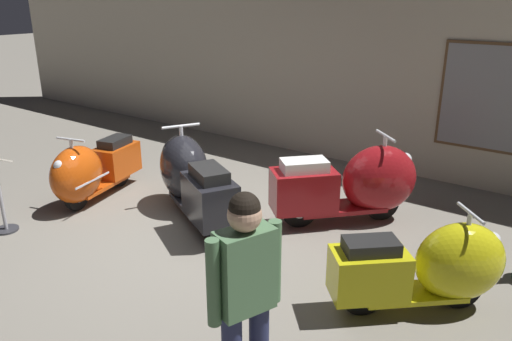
% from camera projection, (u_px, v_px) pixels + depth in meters
% --- Properties ---
extents(ground_plane, '(60.00, 60.00, 0.00)m').
position_uv_depth(ground_plane, '(191.00, 242.00, 5.74)').
color(ground_plane, slate).
extents(showroom_back_wall, '(18.00, 0.24, 3.38)m').
position_uv_depth(showroom_back_wall, '(350.00, 59.00, 8.02)').
color(showroom_back_wall, '#BCB29E').
rests_on(showroom_back_wall, ground).
extents(scooter_0, '(0.85, 1.65, 0.97)m').
position_uv_depth(scooter_0, '(90.00, 170.00, 6.71)').
color(scooter_0, black).
rests_on(scooter_0, ground).
extents(scooter_1, '(1.85, 1.32, 1.12)m').
position_uv_depth(scooter_1, '(191.00, 178.00, 6.27)').
color(scooter_1, black).
rests_on(scooter_1, ground).
extents(scooter_2, '(1.61, 1.68, 1.11)m').
position_uv_depth(scooter_2, '(356.00, 183.00, 6.09)').
color(scooter_2, black).
rests_on(scooter_2, ground).
extents(scooter_3, '(1.44, 1.38, 0.95)m').
position_uv_depth(scooter_3, '(432.00, 267.00, 4.39)').
color(scooter_3, black).
rests_on(scooter_3, ground).
extents(visitor_0, '(0.34, 0.51, 1.60)m').
position_uv_depth(visitor_0, '(245.00, 291.00, 3.16)').
color(visitor_0, black).
rests_on(visitor_0, ground).
extents(info_stanchion, '(0.38, 0.33, 0.97)m').
position_uv_depth(info_stanchion, '(1.00, 200.00, 5.88)').
color(info_stanchion, '#333338').
rests_on(info_stanchion, ground).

